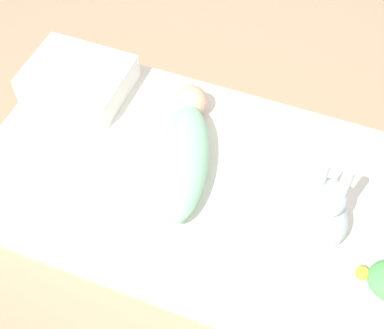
# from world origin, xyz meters

# --- Properties ---
(ground_plane) EXTENTS (12.00, 12.00, 0.00)m
(ground_plane) POSITION_xyz_m (0.00, 0.00, 0.00)
(ground_plane) COLOR #9E8466
(bed_mattress) EXTENTS (1.52, 0.83, 0.21)m
(bed_mattress) POSITION_xyz_m (0.00, 0.00, 0.10)
(bed_mattress) COLOR white
(bed_mattress) RESTS_ON ground_plane
(swaddled_baby) EXTENTS (0.30, 0.58, 0.13)m
(swaddled_baby) POSITION_xyz_m (0.07, -0.02, 0.27)
(swaddled_baby) COLOR #99D6B2
(swaddled_baby) RESTS_ON bed_mattress
(pillow) EXTENTS (0.37, 0.29, 0.11)m
(pillow) POSITION_xyz_m (0.58, -0.21, 0.26)
(pillow) COLOR white
(pillow) RESTS_ON bed_mattress
(bunny_plush) EXTENTS (0.18, 0.18, 0.37)m
(bunny_plush) POSITION_xyz_m (-0.41, 0.10, 0.33)
(bunny_plush) COLOR silver
(bunny_plush) RESTS_ON bed_mattress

